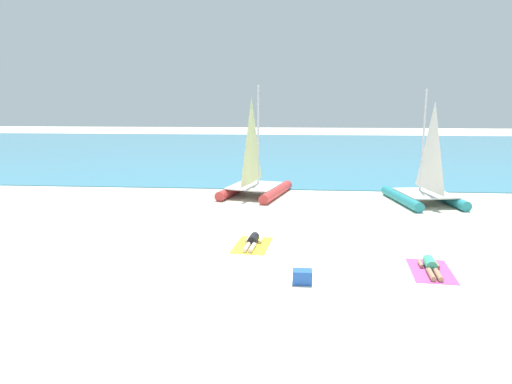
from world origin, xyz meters
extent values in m
plane|color=beige|center=(0.00, 10.00, 0.00)|extent=(120.00, 120.00, 0.00)
cube|color=teal|center=(0.00, 32.17, 0.03)|extent=(120.00, 40.00, 0.05)
cylinder|color=#CC3838|center=(-1.51, 11.01, 0.24)|extent=(1.50, 4.15, 0.48)
cylinder|color=#CC3838|center=(0.60, 10.47, 0.24)|extent=(1.50, 4.15, 0.48)
cube|color=silver|center=(-0.51, 10.55, 0.51)|extent=(2.77, 3.12, 0.06)
cylinder|color=silver|center=(-0.36, 11.13, 2.95)|extent=(0.10, 0.10, 4.95)
pyramid|color=#EAEA99|center=(-0.60, 10.18, 2.80)|extent=(0.60, 2.13, 4.16)
cylinder|color=teal|center=(6.40, 9.46, 0.23)|extent=(1.12, 4.00, 0.45)
cylinder|color=teal|center=(8.45, 9.82, 0.23)|extent=(1.12, 4.00, 0.45)
cube|color=silver|center=(7.46, 9.45, 0.48)|extent=(2.48, 2.86, 0.06)
cylinder|color=silver|center=(7.36, 10.01, 2.82)|extent=(0.09, 0.09, 4.73)
pyramid|color=white|center=(7.52, 9.09, 2.68)|extent=(0.41, 2.06, 3.98)
cube|color=yellow|center=(0.12, 2.54, 0.01)|extent=(1.28, 2.00, 0.01)
cylinder|color=black|center=(0.14, 2.74, 0.16)|extent=(0.36, 0.65, 0.30)
sphere|color=beige|center=(0.18, 3.14, 0.16)|extent=(0.22, 0.22, 0.22)
cylinder|color=beige|center=(-0.01, 2.10, 0.08)|extent=(0.21, 0.79, 0.14)
cylinder|color=beige|center=(0.17, 2.08, 0.08)|extent=(0.21, 0.79, 0.14)
cylinder|color=beige|center=(-0.06, 2.91, 0.07)|extent=(0.14, 0.46, 0.10)
cylinder|color=beige|center=(0.37, 2.87, 0.07)|extent=(0.14, 0.46, 0.10)
cube|color=#D84C99|center=(5.29, 0.63, 0.01)|extent=(1.26, 1.99, 0.01)
cylinder|color=#3FB28C|center=(5.31, 0.83, 0.16)|extent=(0.35, 0.64, 0.30)
sphere|color=tan|center=(5.34, 1.24, 0.16)|extent=(0.22, 0.22, 0.22)
cylinder|color=tan|center=(5.16, 0.19, 0.08)|extent=(0.21, 0.79, 0.14)
cylinder|color=tan|center=(5.34, 0.17, 0.08)|extent=(0.21, 0.79, 0.14)
cylinder|color=tan|center=(5.10, 1.00, 0.07)|extent=(0.14, 0.46, 0.10)
cylinder|color=tan|center=(5.54, 0.96, 0.07)|extent=(0.14, 0.46, 0.10)
cube|color=blue|center=(1.71, -0.55, 0.18)|extent=(0.50, 0.36, 0.36)
camera|label=1|loc=(1.45, -11.89, 4.65)|focal=32.42mm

